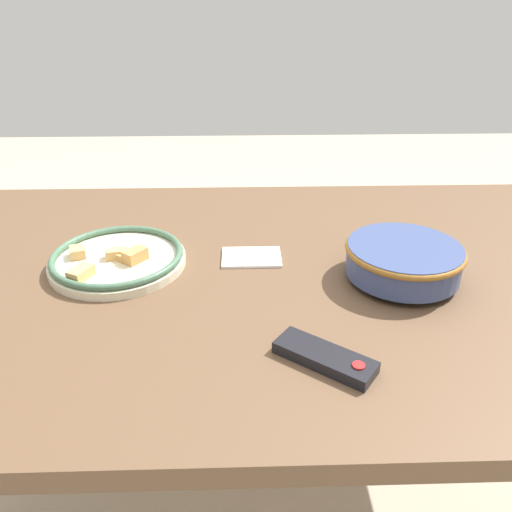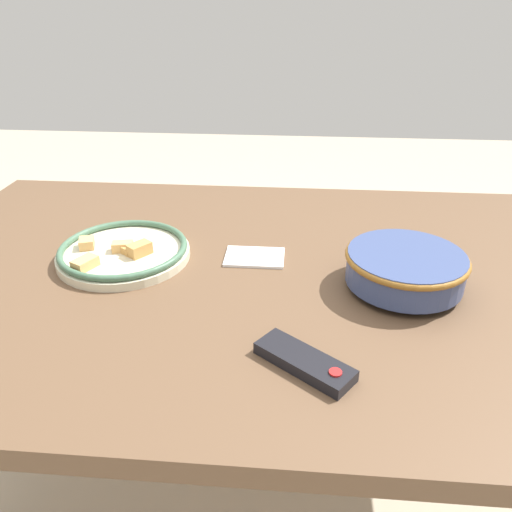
% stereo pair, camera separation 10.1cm
% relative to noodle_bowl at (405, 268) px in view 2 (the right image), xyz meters
% --- Properties ---
extents(ground_plane, '(8.00, 8.00, 0.00)m').
position_rel_noodle_bowl_xyz_m(ground_plane, '(0.28, -0.05, -0.80)').
color(ground_plane, '#B7A88E').
extents(dining_table, '(1.57, 0.98, 0.75)m').
position_rel_noodle_bowl_xyz_m(dining_table, '(0.28, -0.05, -0.12)').
color(dining_table, brown).
rests_on(dining_table, ground_plane).
extents(noodle_bowl, '(0.23, 0.23, 0.08)m').
position_rel_noodle_bowl_xyz_m(noodle_bowl, '(0.00, 0.00, 0.00)').
color(noodle_bowl, '#384775').
rests_on(noodle_bowl, dining_table).
extents(food_plate, '(0.28, 0.28, 0.04)m').
position_rel_noodle_bowl_xyz_m(food_plate, '(0.58, -0.07, -0.03)').
color(food_plate, beige).
rests_on(food_plate, dining_table).
extents(tv_remote, '(0.16, 0.14, 0.02)m').
position_rel_noodle_bowl_xyz_m(tv_remote, '(0.19, 0.25, -0.03)').
color(tv_remote, black).
rests_on(tv_remote, dining_table).
extents(folded_napkin, '(0.13, 0.09, 0.01)m').
position_rel_noodle_bowl_xyz_m(folded_napkin, '(0.30, -0.10, -0.04)').
color(folded_napkin, white).
rests_on(folded_napkin, dining_table).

